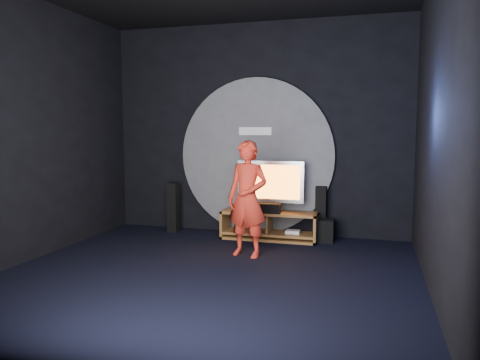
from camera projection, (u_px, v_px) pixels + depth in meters
name	position (u px, v px, depth m)	size (l,w,h in m)	color
floor	(206.00, 276.00, 5.60)	(5.00, 5.00, 0.00)	black
back_wall	(257.00, 129.00, 7.80)	(5.00, 0.04, 3.50)	black
front_wall	(72.00, 128.00, 3.02)	(5.00, 0.04, 3.50)	black
left_wall	(25.00, 129.00, 6.09)	(0.04, 5.00, 3.50)	black
right_wall	(437.00, 129.00, 4.73)	(0.04, 5.00, 3.50)	black
wall_disc_panel	(256.00, 156.00, 7.80)	(2.60, 0.11, 2.60)	#515156
media_console	(270.00, 227.00, 7.45)	(1.53, 0.45, 0.45)	olive
tv	(270.00, 184.00, 7.44)	(1.07, 0.22, 0.80)	#B1B2B9
center_speaker	(267.00, 208.00, 7.28)	(0.40, 0.15, 0.15)	black
remote	(245.00, 211.00, 7.41)	(0.18, 0.05, 0.02)	black
tower_speaker_left	(173.00, 207.00, 7.99)	(0.17, 0.19, 0.84)	black
tower_speaker_right	(321.00, 212.00, 7.50)	(0.17, 0.19, 0.84)	black
subwoofer	(324.00, 230.00, 7.31)	(0.32, 0.32, 0.35)	black
player	(247.00, 199.00, 6.40)	(0.58, 0.38, 1.60)	red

